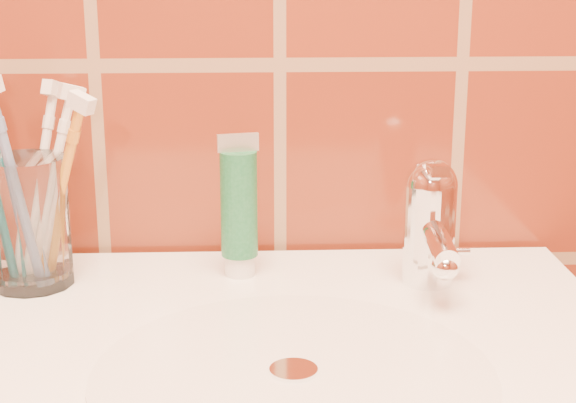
{
  "coord_description": "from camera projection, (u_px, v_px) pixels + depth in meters",
  "views": [
    {
      "loc": [
        -0.03,
        0.32,
        1.15
      ],
      "look_at": [
        0.0,
        1.08,
        0.93
      ],
      "focal_mm": 55.0,
      "sensor_mm": 36.0,
      "label": 1
    }
  ],
  "objects": [
    {
      "name": "glass_tumbler",
      "position": [
        29.0,
        222.0,
        0.81
      ],
      "size": [
        0.08,
        0.08,
        0.12
      ],
      "primitive_type": "cylinder",
      "rotation": [
        0.0,
        0.0,
        -0.09
      ],
      "color": "white",
      "rests_on": "pedestal_sink"
    },
    {
      "name": "toothpaste_tube",
      "position": [
        239.0,
        210.0,
        0.83
      ],
      "size": [
        0.04,
        0.04,
        0.14
      ],
      "rotation": [
        0.0,
        0.0,
        0.21
      ],
      "color": "white",
      "rests_on": "pedestal_sink"
    },
    {
      "name": "toothbrush_2",
      "position": [
        60.0,
        192.0,
        0.8
      ],
      "size": [
        0.14,
        0.12,
        0.2
      ],
      "primitive_type": null,
      "rotation": [
        0.35,
        0.0,
        1.07
      ],
      "color": "orange",
      "rests_on": "glass_tumbler"
    },
    {
      "name": "toothbrush_3",
      "position": [
        51.0,
        185.0,
        0.82
      ],
      "size": [
        0.12,
        0.11,
        0.19
      ],
      "primitive_type": null,
      "rotation": [
        0.29,
        0.0,
        2.04
      ],
      "color": "white",
      "rests_on": "glass_tumbler"
    },
    {
      "name": "toothbrush_0",
      "position": [
        6.0,
        179.0,
        0.83
      ],
      "size": [
        0.12,
        0.17,
        0.22
      ],
      "primitive_type": null,
      "rotation": [
        0.4,
        0.0,
        -2.68
      ],
      "color": "#0B5564",
      "rests_on": "glass_tumbler"
    },
    {
      "name": "toothbrush_4",
      "position": [
        40.0,
        182.0,
        0.83
      ],
      "size": [
        0.11,
        0.15,
        0.2
      ],
      "primitive_type": null,
      "rotation": [
        0.35,
        0.0,
        2.68
      ],
      "color": "silver",
      "rests_on": "glass_tumbler"
    },
    {
      "name": "toothbrush_1",
      "position": [
        17.0,
        188.0,
        0.78
      ],
      "size": [
        0.09,
        0.11,
        0.21
      ],
      "primitive_type": null,
      "rotation": [
        0.22,
        0.0,
        -0.56
      ],
      "color": "#6884BA",
      "rests_on": "glass_tumbler"
    },
    {
      "name": "faucet",
      "position": [
        431.0,
        219.0,
        0.81
      ],
      "size": [
        0.05,
        0.11,
        0.12
      ],
      "color": "white",
      "rests_on": "pedestal_sink"
    }
  ]
}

